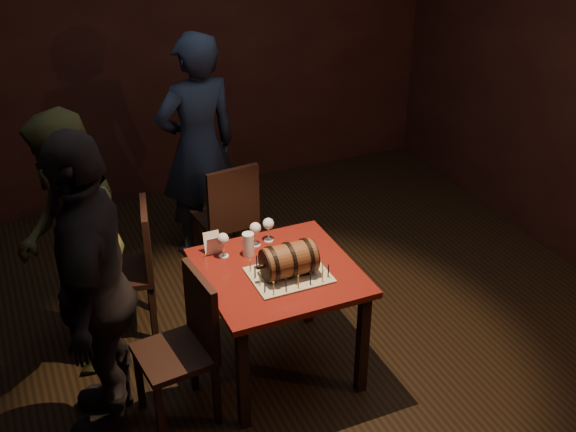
{
  "coord_description": "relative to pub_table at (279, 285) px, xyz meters",
  "views": [
    {
      "loc": [
        -1.48,
        -3.49,
        3.11
      ],
      "look_at": [
        0.07,
        0.05,
        0.95
      ],
      "focal_mm": 45.0,
      "sensor_mm": 36.0,
      "label": 1
    }
  ],
  "objects": [
    {
      "name": "cake_board",
      "position": [
        0.03,
        -0.09,
        0.12
      ],
      "size": [
        0.45,
        0.35,
        0.01
      ],
      "primitive_type": "cube",
      "color": "#AAA289",
      "rests_on": "pub_table"
    },
    {
      "name": "room_shell",
      "position": [
        0.1,
        0.2,
        0.76
      ],
      "size": [
        5.04,
        5.04,
        2.8
      ],
      "color": "black",
      "rests_on": "ground"
    },
    {
      "name": "wine_glass_right",
      "position": [
        0.07,
        0.33,
        0.23
      ],
      "size": [
        0.07,
        0.07,
        0.16
      ],
      "color": "silver",
      "rests_on": "pub_table"
    },
    {
      "name": "person_back",
      "position": [
        0.01,
        1.58,
        0.25
      ],
      "size": [
        0.71,
        0.52,
        1.79
      ],
      "primitive_type": "imported",
      "rotation": [
        0.0,
        0.0,
        3.29
      ],
      "color": "#1A2335",
      "rests_on": "ground"
    },
    {
      "name": "birthday_candles",
      "position": [
        0.03,
        -0.09,
        0.16
      ],
      "size": [
        0.4,
        0.3,
        0.09
      ],
      "color": "#F2E990",
      "rests_on": "cake_board"
    },
    {
      "name": "wine_glass_left",
      "position": [
        -0.25,
        0.27,
        0.23
      ],
      "size": [
        0.07,
        0.07,
        0.16
      ],
      "color": "silver",
      "rests_on": "pub_table"
    },
    {
      "name": "menu_card",
      "position": [
        -0.29,
        0.33,
        0.17
      ],
      "size": [
        0.1,
        0.05,
        0.13
      ],
      "primitive_type": null,
      "color": "white",
      "rests_on": "pub_table"
    },
    {
      "name": "pub_table",
      "position": [
        0.0,
        0.0,
        0.0
      ],
      "size": [
        0.9,
        0.9,
        0.75
      ],
      "color": "#500F0D",
      "rests_on": "ground"
    },
    {
      "name": "person_left_rear",
      "position": [
        -1.09,
        0.63,
        0.2
      ],
      "size": [
        0.7,
        0.87,
        1.67
      ],
      "primitive_type": "imported",
      "rotation": [
        0.0,
        0.0,
        -1.66
      ],
      "color": "#3F4120",
      "rests_on": "ground"
    },
    {
      "name": "person_left_front",
      "position": [
        -1.06,
        -0.01,
        0.27
      ],
      "size": [
        0.75,
        1.15,
        1.83
      ],
      "primitive_type": "imported",
      "rotation": [
        0.0,
        0.0,
        -1.88
      ],
      "color": "black",
      "rests_on": "ground"
    },
    {
      "name": "chair_left_front",
      "position": [
        -0.62,
        -0.14,
        -0.12
      ],
      "size": [
        0.44,
        0.44,
        0.93
      ],
      "color": "black",
      "rests_on": "ground"
    },
    {
      "name": "chair_back",
      "position": [
        0.09,
        1.16,
        -0.12
      ],
      "size": [
        0.44,
        0.44,
        0.93
      ],
      "color": "black",
      "rests_on": "ground"
    },
    {
      "name": "chair_left_rear",
      "position": [
        -0.71,
        0.78,
        -0.12
      ],
      "size": [
        0.47,
        0.47,
        0.93
      ],
      "color": "black",
      "rests_on": "ground"
    },
    {
      "name": "barrel_cake",
      "position": [
        0.03,
        -0.09,
        0.22
      ],
      "size": [
        0.36,
        0.21,
        0.21
      ],
      "color": "brown",
      "rests_on": "cake_board"
    },
    {
      "name": "wine_glass_mid",
      "position": [
        -0.02,
        0.31,
        0.23
      ],
      "size": [
        0.07,
        0.07,
        0.16
      ],
      "color": "silver",
      "rests_on": "pub_table"
    },
    {
      "name": "pint_of_ale",
      "position": [
        -0.1,
        0.22,
        0.18
      ],
      "size": [
        0.07,
        0.07,
        0.15
      ],
      "color": "silver",
      "rests_on": "pub_table"
    }
  ]
}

